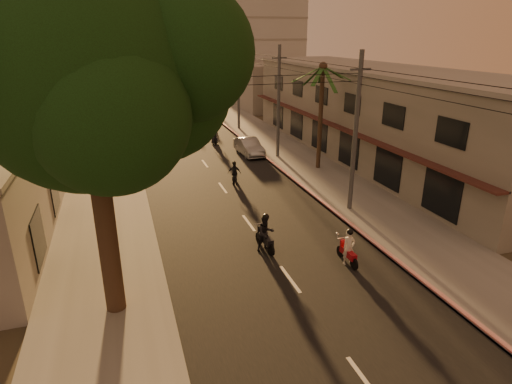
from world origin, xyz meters
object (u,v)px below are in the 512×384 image
at_px(palm_tree, 323,73).
at_px(scooter_far_a, 214,136).
at_px(scooter_red, 348,249).
at_px(broadleaf_tree, 99,77).
at_px(scooter_mid_b, 234,173).
at_px(parked_car, 249,147).
at_px(scooter_far_b, 192,120).
at_px(scooter_far_c, 207,118).
at_px(scooter_mid_a, 266,234).

height_order(palm_tree, scooter_far_a, palm_tree).
bearing_deg(scooter_red, broadleaf_tree, -179.17).
bearing_deg(scooter_far_a, scooter_red, -82.56).
bearing_deg(scooter_mid_b, parked_car, 83.45).
height_order(palm_tree, scooter_far_b, palm_tree).
distance_m(scooter_far_a, scooter_far_c, 9.29).
height_order(scooter_red, scooter_far_c, scooter_red).
distance_m(broadleaf_tree, palm_tree, 20.18).
bearing_deg(palm_tree, broadleaf_tree, -136.52).
relative_size(scooter_mid_b, scooter_far_a, 0.88).
relative_size(scooter_far_b, scooter_far_c, 1.05).
bearing_deg(scooter_mid_b, scooter_far_b, 106.54).
bearing_deg(broadleaf_tree, scooter_far_c, 73.18).
bearing_deg(scooter_red, scooter_far_a, 90.88).
distance_m(palm_tree, scooter_far_c, 20.95).
distance_m(palm_tree, parked_car, 9.34).
distance_m(scooter_far_a, parked_car, 5.05).
bearing_deg(parked_car, scooter_far_c, 90.77).
height_order(scooter_far_a, parked_car, scooter_far_a).
distance_m(broadleaf_tree, scooter_mid_b, 16.56).
bearing_deg(scooter_far_a, broadleaf_tree, -104.51).
distance_m(broadleaf_tree, scooter_mid_a, 10.35).
height_order(scooter_far_a, scooter_far_c, scooter_far_a).
distance_m(scooter_red, scooter_far_b, 32.21).
bearing_deg(palm_tree, scooter_far_b, 109.16).
xyz_separation_m(palm_tree, scooter_far_b, (-6.47, 18.62, -6.33)).
relative_size(scooter_red, scooter_far_a, 0.96).
xyz_separation_m(scooter_red, scooter_far_a, (-0.77, 23.78, 0.06)).
bearing_deg(scooter_far_a, scooter_far_b, 100.16).
relative_size(scooter_red, scooter_mid_b, 1.09).
bearing_deg(scooter_red, parked_car, 85.43).
bearing_deg(scooter_mid_b, scooter_far_a, 102.14).
bearing_deg(scooter_far_c, palm_tree, -85.13).
height_order(broadleaf_tree, palm_tree, broadleaf_tree).
xyz_separation_m(scooter_mid_b, scooter_far_c, (2.45, 20.78, 0.03)).
height_order(broadleaf_tree, scooter_mid_b, broadleaf_tree).
distance_m(scooter_mid_b, scooter_far_c, 20.92).
bearing_deg(parked_car, scooter_far_b, 99.25).
bearing_deg(parked_car, palm_tree, -57.71).
bearing_deg(broadleaf_tree, palm_tree, 43.48).
bearing_deg(scooter_mid_b, palm_tree, 28.97).
xyz_separation_m(palm_tree, scooter_red, (-5.03, -13.55, -6.40)).
bearing_deg(palm_tree, scooter_red, -110.37).
bearing_deg(broadleaf_tree, scooter_red, 1.80).
height_order(scooter_mid_a, scooter_mid_b, scooter_mid_a).
relative_size(scooter_mid_a, parked_car, 0.44).
relative_size(scooter_mid_b, parked_car, 0.37).
bearing_deg(scooter_far_c, scooter_mid_a, -104.98).
height_order(scooter_far_a, scooter_far_b, scooter_far_a).
bearing_deg(scooter_mid_b, scooter_red, -62.78).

